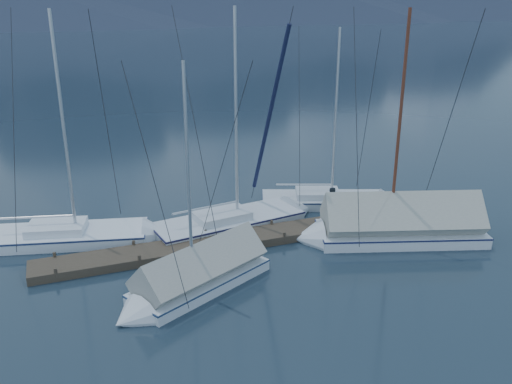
% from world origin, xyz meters
% --- Properties ---
extents(ground, '(1000.00, 1000.00, 0.00)m').
position_xyz_m(ground, '(0.00, 0.00, 0.00)').
color(ground, black).
rests_on(ground, ground).
extents(dock, '(18.00, 1.50, 0.54)m').
position_xyz_m(dock, '(0.00, 2.00, 0.11)').
color(dock, '#382D23').
rests_on(dock, ground).
extents(mooring_posts, '(15.12, 1.52, 0.35)m').
position_xyz_m(mooring_posts, '(-0.50, 2.00, 0.35)').
color(mooring_posts, '#382D23').
rests_on(mooring_posts, ground).
extents(sailboat_open_left, '(8.07, 4.00, 10.28)m').
position_xyz_m(sailboat_open_left, '(-6.55, 4.56, 0.18)').
color(sailboat_open_left, white).
rests_on(sailboat_open_left, ground).
extents(sailboat_open_mid, '(8.08, 3.62, 10.36)m').
position_xyz_m(sailboat_open_mid, '(0.33, 3.91, 0.18)').
color(sailboat_open_mid, silver).
rests_on(sailboat_open_mid, ground).
extents(sailboat_open_right, '(7.30, 4.35, 9.33)m').
position_xyz_m(sailboat_open_right, '(5.49, 4.52, 0.16)').
color(sailboat_open_right, silver).
rests_on(sailboat_open_right, ground).
extents(sailboat_covered_near, '(8.37, 4.75, 10.41)m').
position_xyz_m(sailboat_covered_near, '(5.21, 0.18, 0.52)').
color(sailboat_covered_near, white).
rests_on(sailboat_covered_near, ground).
extents(sailboat_covered_far, '(6.37, 4.45, 8.70)m').
position_xyz_m(sailboat_covered_far, '(-3.64, -1.14, 0.43)').
color(sailboat_covered_far, white).
rests_on(sailboat_covered_far, ground).
extents(person, '(0.55, 0.67, 1.59)m').
position_xyz_m(person, '(3.63, 2.05, 1.14)').
color(person, black).
rests_on(person, dock).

